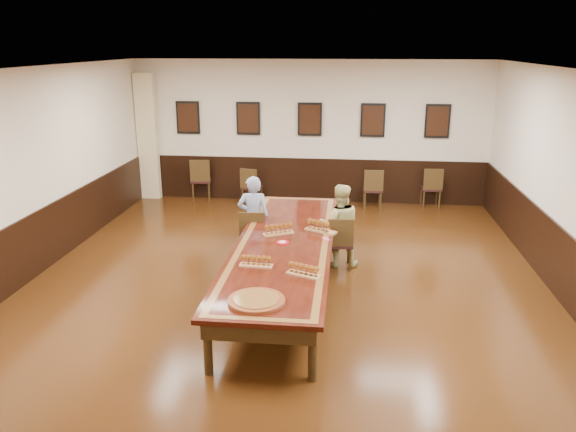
# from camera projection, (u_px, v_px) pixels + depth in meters

# --- Properties ---
(floor) EXTENTS (8.00, 10.00, 0.02)m
(floor) POSITION_uv_depth(u_px,v_px,m) (284.00, 290.00, 8.43)
(floor) COLOR black
(floor) RESTS_ON ground
(ceiling) EXTENTS (8.00, 10.00, 0.02)m
(ceiling) POSITION_uv_depth(u_px,v_px,m) (284.00, 69.00, 7.48)
(ceiling) COLOR white
(ceiling) RESTS_ON floor
(wall_back) EXTENTS (8.00, 0.02, 3.20)m
(wall_back) POSITION_uv_depth(u_px,v_px,m) (310.00, 132.00, 12.71)
(wall_back) COLOR beige
(wall_back) RESTS_ON floor
(wall_front) EXTENTS (8.00, 0.02, 3.20)m
(wall_front) POSITION_uv_depth(u_px,v_px,m) (182.00, 400.00, 3.20)
(wall_front) COLOR beige
(wall_front) RESTS_ON floor
(wall_left) EXTENTS (0.02, 10.00, 3.20)m
(wall_left) POSITION_uv_depth(u_px,v_px,m) (18.00, 179.00, 8.37)
(wall_left) COLOR beige
(wall_left) RESTS_ON floor
(chair_man) EXTENTS (0.46, 0.50, 0.91)m
(chair_man) POSITION_uv_depth(u_px,v_px,m) (253.00, 235.00, 9.42)
(chair_man) COLOR black
(chair_man) RESTS_ON floor
(chair_woman) EXTENTS (0.46, 0.49, 0.88)m
(chair_woman) POSITION_uv_depth(u_px,v_px,m) (339.00, 242.00, 9.14)
(chair_woman) COLOR black
(chair_woman) RESTS_ON floor
(spare_chair_a) EXTENTS (0.51, 0.55, 0.97)m
(spare_chair_a) POSITION_uv_depth(u_px,v_px,m) (202.00, 179.00, 13.15)
(spare_chair_a) COLOR black
(spare_chair_a) RESTS_ON floor
(spare_chair_b) EXTENTS (0.49, 0.52, 0.86)m
(spare_chair_b) POSITION_uv_depth(u_px,v_px,m) (252.00, 186.00, 12.74)
(spare_chair_b) COLOR black
(spare_chair_b) RESTS_ON floor
(spare_chair_c) EXTENTS (0.44, 0.48, 0.90)m
(spare_chair_c) POSITION_uv_depth(u_px,v_px,m) (373.00, 188.00, 12.46)
(spare_chair_c) COLOR black
(spare_chair_c) RESTS_ON floor
(spare_chair_d) EXTENTS (0.44, 0.48, 0.90)m
(spare_chair_d) POSITION_uv_depth(u_px,v_px,m) (431.00, 187.00, 12.55)
(spare_chair_d) COLOR black
(spare_chair_d) RESTS_ON floor
(person_man) EXTENTS (0.56, 0.39, 1.45)m
(person_man) POSITION_uv_depth(u_px,v_px,m) (254.00, 218.00, 9.43)
(person_man) COLOR #4666AF
(person_man) RESTS_ON floor
(person_woman) EXTENTS (0.74, 0.60, 1.38)m
(person_woman) POSITION_uv_depth(u_px,v_px,m) (339.00, 225.00, 9.16)
(person_woman) COLOR #C6C27C
(person_woman) RESTS_ON floor
(pink_phone) EXTENTS (0.13, 0.17, 0.01)m
(pink_phone) POSITION_uv_depth(u_px,v_px,m) (326.00, 239.00, 8.32)
(pink_phone) COLOR #E94D86
(pink_phone) RESTS_ON conference_table
(curtain) EXTENTS (0.45, 0.18, 2.90)m
(curtain) POSITION_uv_depth(u_px,v_px,m) (148.00, 137.00, 12.97)
(curtain) COLOR beige
(curtain) RESTS_ON floor
(wainscoting) EXTENTS (8.00, 10.00, 1.00)m
(wainscoting) POSITION_uv_depth(u_px,v_px,m) (284.00, 258.00, 8.28)
(wainscoting) COLOR black
(wainscoting) RESTS_ON floor
(conference_table) EXTENTS (1.40, 5.00, 0.76)m
(conference_table) POSITION_uv_depth(u_px,v_px,m) (284.00, 251.00, 8.25)
(conference_table) COLOR black
(conference_table) RESTS_ON floor
(posters) EXTENTS (6.14, 0.04, 0.74)m
(posters) POSITION_uv_depth(u_px,v_px,m) (310.00, 119.00, 12.55)
(posters) COLOR black
(posters) RESTS_ON wall_back
(flight_a) EXTENTS (0.48, 0.35, 0.18)m
(flight_a) POSITION_uv_depth(u_px,v_px,m) (278.00, 229.00, 8.51)
(flight_a) COLOR #A77046
(flight_a) RESTS_ON conference_table
(flight_b) EXTENTS (0.52, 0.37, 0.19)m
(flight_b) POSITION_uv_depth(u_px,v_px,m) (320.00, 227.00, 8.63)
(flight_b) COLOR #A77046
(flight_b) RESTS_ON conference_table
(flight_c) EXTENTS (0.44, 0.16, 0.16)m
(flight_c) POSITION_uv_depth(u_px,v_px,m) (256.00, 261.00, 7.30)
(flight_c) COLOR #A77046
(flight_c) RESTS_ON conference_table
(flight_d) EXTENTS (0.46, 0.30, 0.17)m
(flight_d) POSITION_uv_depth(u_px,v_px,m) (304.00, 270.00, 7.01)
(flight_d) COLOR #A77046
(flight_d) RESTS_ON conference_table
(red_plate_grp) EXTENTS (0.20, 0.20, 0.03)m
(red_plate_grp) POSITION_uv_depth(u_px,v_px,m) (282.00, 243.00, 8.16)
(red_plate_grp) COLOR red
(red_plate_grp) RESTS_ON conference_table
(carved_platter) EXTENTS (0.70, 0.70, 0.05)m
(carved_platter) POSITION_uv_depth(u_px,v_px,m) (256.00, 301.00, 6.30)
(carved_platter) COLOR #602813
(carved_platter) RESTS_ON conference_table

